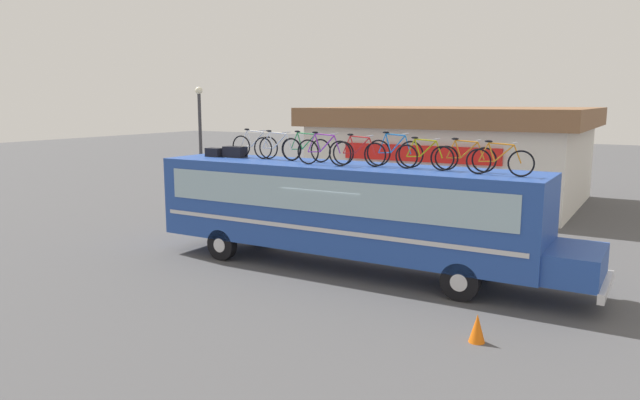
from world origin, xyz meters
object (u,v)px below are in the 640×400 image
rooftop_bicycle_6 (394,152)px  rooftop_bicycle_9 (499,161)px  traffic_cone (477,328)px  rooftop_bicycle_4 (324,151)px  luggage_bag_1 (214,152)px  luggage_bag_2 (235,152)px  rooftop_bicycle_2 (277,148)px  rooftop_bicycle_8 (465,157)px  rooftop_bicycle_5 (359,153)px  rooftop_bicycle_7 (424,156)px  rooftop_bicycle_1 (255,146)px  rooftop_bicycle_3 (306,149)px  street_lamp (200,140)px  bus (346,208)px

rooftop_bicycle_6 → rooftop_bicycle_9: size_ratio=1.02×
traffic_cone → rooftop_bicycle_4: bearing=150.8°
rooftop_bicycle_4 → luggage_bag_1: bearing=173.7°
luggage_bag_2 → rooftop_bicycle_2: rooftop_bicycle_2 is taller
rooftop_bicycle_2 → luggage_bag_2: bearing=179.6°
luggage_bag_1 → rooftop_bicycle_8: bearing=0.7°
rooftop_bicycle_2 → rooftop_bicycle_4: 2.15m
rooftop_bicycle_5 → rooftop_bicycle_6: bearing=16.6°
rooftop_bicycle_7 → rooftop_bicycle_8: size_ratio=1.01×
rooftop_bicycle_1 → rooftop_bicycle_7: bearing=-3.1°
rooftop_bicycle_3 → traffic_cone: (6.42, -3.67, -3.18)m
luggage_bag_2 → rooftop_bicycle_5: (4.66, -0.28, 0.20)m
luggage_bag_2 → rooftop_bicycle_9: (8.64, -0.50, 0.19)m
rooftop_bicycle_9 → luggage_bag_1: bearing=177.9°
rooftop_bicycle_2 → rooftop_bicycle_4: (2.05, -0.64, 0.01)m
rooftop_bicycle_6 → rooftop_bicycle_9: rooftop_bicycle_6 is taller
rooftop_bicycle_1 → rooftop_bicycle_7: rooftop_bicycle_1 is taller
rooftop_bicycle_4 → rooftop_bicycle_8: (3.92, 0.59, -0.03)m
rooftop_bicycle_9 → rooftop_bicycle_6: bearing=170.4°
rooftop_bicycle_2 → street_lamp: (-6.77, 4.08, -0.22)m
luggage_bag_2 → street_lamp: size_ratio=0.13×
street_lamp → rooftop_bicycle_9: bearing=-18.4°
luggage_bag_1 → rooftop_bicycle_3: rooftop_bicycle_3 is taller
luggage_bag_1 → rooftop_bicycle_3: size_ratio=0.31×
rooftop_bicycle_3 → bus: bearing=-8.9°
rooftop_bicycle_8 → luggage_bag_2: bearing=179.5°
rooftop_bicycle_7 → rooftop_bicycle_9: size_ratio=0.99×
bus → traffic_cone: size_ratio=21.73×
luggage_bag_2 → rooftop_bicycle_8: 7.65m
rooftop_bicycle_8 → luggage_bag_1: bearing=-179.3°
luggage_bag_2 → rooftop_bicycle_9: 8.66m
rooftop_bicycle_2 → rooftop_bicycle_3: bearing=1.0°
bus → street_lamp: bearing=155.3°
rooftop_bicycle_9 → street_lamp: size_ratio=0.31×
rooftop_bicycle_3 → rooftop_bicycle_8: rooftop_bicycle_3 is taller
rooftop_bicycle_6 → rooftop_bicycle_8: bearing=-2.0°
luggage_bag_1 → rooftop_bicycle_4: 4.50m
luggage_bag_1 → traffic_cone: 10.88m
rooftop_bicycle_6 → rooftop_bicycle_9: (3.02, -0.51, -0.04)m
bus → rooftop_bicycle_6: bearing=10.0°
luggage_bag_2 → rooftop_bicycle_6: (5.62, 0.01, 0.23)m
rooftop_bicycle_1 → rooftop_bicycle_8: bearing=-1.1°
rooftop_bicycle_1 → rooftop_bicycle_5: (3.92, -0.35, -0.02)m
rooftop_bicycle_4 → luggage_bag_2: bearing=170.1°
bus → rooftop_bicycle_5: rooftop_bicycle_5 is taller
rooftop_bicycle_3 → luggage_bag_2: bearing=-179.9°
bus → rooftop_bicycle_7: size_ratio=7.84×
rooftop_bicycle_2 → rooftop_bicycle_6: 3.95m
rooftop_bicycle_6 → rooftop_bicycle_2: bearing=-179.7°
rooftop_bicycle_2 → street_lamp: 7.90m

